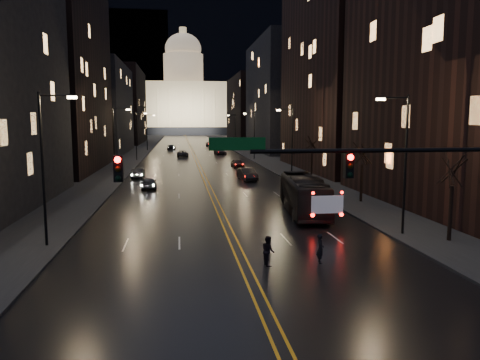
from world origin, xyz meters
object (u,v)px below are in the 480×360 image
object	(u,v)px
traffic_signal	(405,177)
pedestrian_b	(268,251)
bus	(304,195)
receding_car_a	(247,174)
oncoming_car_b	(138,173)
oncoming_car_a	(149,183)
pedestrian_a	(320,249)

from	to	relation	value
traffic_signal	pedestrian_b	world-z (taller)	traffic_signal
bus	receding_car_a	distance (m)	21.33
receding_car_a	pedestrian_b	size ratio (longest dim) A/B	3.00
oncoming_car_b	pedestrian_b	size ratio (longest dim) A/B	2.59
oncoming_car_a	receding_car_a	size ratio (longest dim) A/B	0.88
oncoming_car_a	pedestrian_b	xyz separation A→B (m)	(7.77, -28.32, 0.08)
bus	oncoming_car_b	xyz separation A→B (m)	(-15.09, 25.18, -0.85)
oncoming_car_a	pedestrian_b	bearing A→B (deg)	100.50
bus	traffic_signal	bearing A→B (deg)	-86.21
bus	pedestrian_a	distance (m)	13.25
receding_car_a	pedestrian_b	world-z (taller)	pedestrian_b
receding_car_a	oncoming_car_b	bearing A→B (deg)	157.00
oncoming_car_a	pedestrian_b	distance (m)	29.36
traffic_signal	receding_car_a	world-z (taller)	traffic_signal
pedestrian_a	pedestrian_b	xyz separation A→B (m)	(-2.75, 0.00, -0.00)
receding_car_a	pedestrian_a	size ratio (longest dim) A/B	2.98
receding_car_a	pedestrian_a	bearing A→B (deg)	-98.99
oncoming_car_a	oncoming_car_b	xyz separation A→B (m)	(-1.95, 9.84, -0.03)
traffic_signal	receding_car_a	distance (m)	39.49
bus	oncoming_car_a	bearing A→B (deg)	136.54
traffic_signal	pedestrian_a	xyz separation A→B (m)	(-1.93, 5.00, -4.32)
pedestrian_a	pedestrian_b	bearing A→B (deg)	95.39
traffic_signal	bus	xyz separation A→B (m)	(0.68, 17.98, -3.59)
traffic_signal	pedestrian_a	world-z (taller)	traffic_signal
traffic_signal	bus	world-z (taller)	traffic_signal
pedestrian_a	pedestrian_b	size ratio (longest dim) A/B	1.01
oncoming_car_a	pedestrian_a	size ratio (longest dim) A/B	2.61
pedestrian_a	oncoming_car_a	bearing A→B (deg)	25.77
traffic_signal	receding_car_a	bearing A→B (deg)	91.10
oncoming_car_b	pedestrian_a	xyz separation A→B (m)	(12.47, -38.15, 0.12)
bus	oncoming_car_b	distance (m)	29.37
oncoming_car_a	traffic_signal	bearing A→B (deg)	105.65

